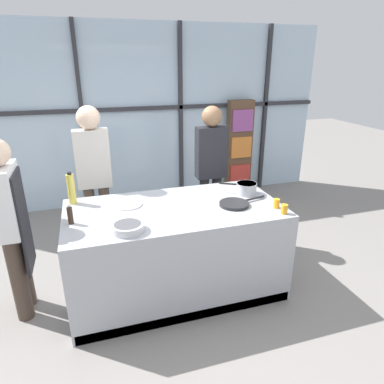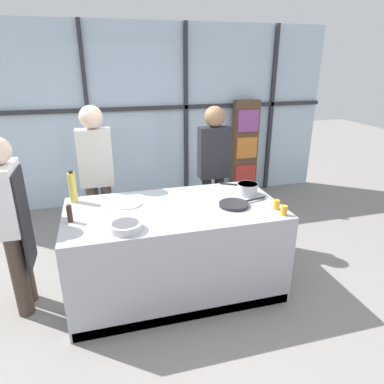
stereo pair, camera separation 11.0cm
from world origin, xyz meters
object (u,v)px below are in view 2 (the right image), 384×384
at_px(oil_bottle, 73,187).
at_px(chef, 12,218).
at_px(juice_glass_near, 284,210).
at_px(frying_pan, 235,204).
at_px(mixing_bowl, 126,226).
at_px(pepper_grinder, 70,213).
at_px(white_plate, 128,204).
at_px(spectator_center_left, 213,165).
at_px(juice_glass_far, 276,205).
at_px(spectator_far_left, 97,171).
at_px(saucepan, 247,189).

bearing_deg(oil_bottle, chef, -147.96).
bearing_deg(oil_bottle, juice_glass_near, -24.15).
relative_size(frying_pan, mixing_bowl, 1.86).
bearing_deg(pepper_grinder, white_plate, 26.52).
height_order(spectator_center_left, oil_bottle, spectator_center_left).
bearing_deg(juice_glass_far, frying_pan, 154.21).
bearing_deg(spectator_far_left, spectator_center_left, -180.00).
bearing_deg(juice_glass_near, saucepan, 101.83).
distance_m(chef, spectator_center_left, 2.29).
bearing_deg(juice_glass_far, pepper_grinder, 173.22).
xyz_separation_m(frying_pan, juice_glass_far, (0.36, -0.17, 0.03)).
distance_m(spectator_far_left, pepper_grinder, 1.00).
height_order(frying_pan, mixing_bowl, mixing_bowl).
height_order(saucepan, white_plate, saucepan).
distance_m(spectator_center_left, frying_pan, 1.03).
relative_size(white_plate, juice_glass_near, 3.08).
relative_size(chef, pepper_grinder, 9.15).
height_order(spectator_center_left, saucepan, spectator_center_left).
distance_m(mixing_bowl, juice_glass_near, 1.43).
xyz_separation_m(spectator_center_left, juice_glass_far, (0.23, -1.19, -0.07)).
xyz_separation_m(saucepan, oil_bottle, (-1.75, 0.28, 0.09)).
distance_m(saucepan, pepper_grinder, 1.77).
bearing_deg(juice_glass_near, mixing_bowl, 176.84).
bearing_deg(saucepan, pepper_grinder, -173.61).
height_order(mixing_bowl, juice_glass_near, juice_glass_near).
xyz_separation_m(spectator_far_left, saucepan, (1.52, -0.76, -0.09)).
relative_size(oil_bottle, juice_glass_near, 3.61).
relative_size(chef, mixing_bowl, 6.02).
height_order(chef, saucepan, chef).
bearing_deg(juice_glass_near, white_plate, 155.28).
distance_m(spectator_far_left, juice_glass_near, 2.11).
bearing_deg(chef, saucepan, 91.08).
distance_m(spectator_center_left, oil_bottle, 1.71).
relative_size(spectator_center_left, juice_glass_far, 19.52).
relative_size(spectator_far_left, oil_bottle, 5.58).
relative_size(spectator_far_left, saucepan, 4.91).
height_order(chef, juice_glass_far, chef).
xyz_separation_m(oil_bottle, juice_glass_far, (1.87, -0.70, -0.11)).
distance_m(chef, pepper_grinder, 0.53).
bearing_deg(white_plate, saucepan, -2.95).
height_order(chef, oil_bottle, chef).
bearing_deg(juice_glass_far, saucepan, 105.60).
bearing_deg(pepper_grinder, frying_pan, -1.94).
bearing_deg(white_plate, oil_bottle, 157.40).
height_order(chef, frying_pan, chef).
bearing_deg(chef, spectator_center_left, 110.62).
bearing_deg(mixing_bowl, saucepan, 20.23).
height_order(chef, spectator_far_left, spectator_far_left).
xyz_separation_m(frying_pan, oil_bottle, (-1.51, 0.53, 0.14)).
bearing_deg(saucepan, chef, -178.92).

